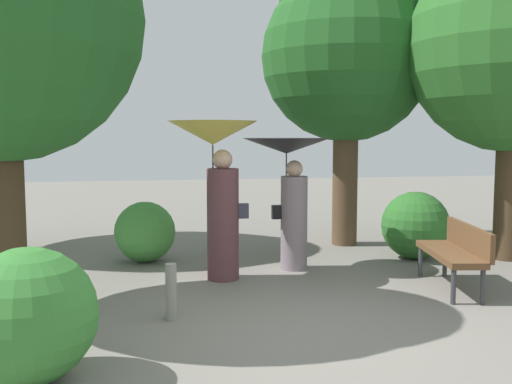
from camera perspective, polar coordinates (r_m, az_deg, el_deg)
name	(u,v)px	position (r m, az deg, el deg)	size (l,w,h in m)	color
ground_plane	(308,334)	(5.97, 5.06, -13.63)	(40.00, 40.00, 0.00)	slate
person_left	(217,168)	(7.84, -3.85, 2.34)	(1.20, 1.20, 2.15)	#563338
person_right	(289,174)	(8.45, 3.27, 1.74)	(1.27, 1.27, 1.92)	gray
park_bench	(456,250)	(7.86, 18.97, -5.35)	(0.75, 1.56, 0.83)	#38383D
tree_mid_right	(347,40)	(10.60, 8.90, 14.46)	(2.99, 2.99, 5.42)	brown
bush_path_left	(28,316)	(5.02, -21.39, -11.23)	(1.09, 1.09, 1.09)	#387F33
bush_path_right	(145,232)	(9.19, -10.81, -3.84)	(0.94, 0.94, 0.94)	#428C3D
bush_behind_bench	(415,225)	(9.58, 15.31, -3.16)	(1.07, 1.07, 1.07)	#2D6B28
path_marker_post	(171,292)	(6.34, -8.29, -9.63)	(0.12, 0.12, 0.61)	gray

